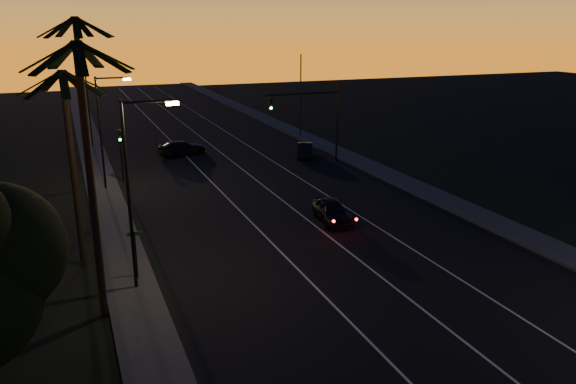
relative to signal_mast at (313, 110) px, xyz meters
name	(u,v)px	position (x,y,z in m)	size (l,w,h in m)	color
road	(278,203)	(-7.14, -9.99, -4.78)	(20.00, 170.00, 0.01)	black
sidewalk_left	(113,222)	(-18.34, -9.99, -4.70)	(2.40, 170.00, 0.16)	#363533
sidewalk_right	(414,186)	(4.06, -9.99, -4.70)	(2.40, 170.00, 0.16)	#363533
lane_stripe_left	(237,208)	(-10.14, -9.99, -4.76)	(0.12, 160.00, 0.01)	silver
lane_stripe_mid	(285,202)	(-6.64, -9.99, -4.76)	(0.12, 160.00, 0.01)	silver
lane_stripe_right	(330,197)	(-3.14, -9.99, -4.76)	(0.12, 160.00, 0.01)	silver
palm_near	(88,156)	(-19.74, -21.99, 2.29)	(4.25, 4.16, 11.53)	black
palm_mid	(71,148)	(-20.34, -15.99, 1.47)	(4.25, 4.16, 10.03)	black
palm_far	(84,104)	(-19.34, -9.99, 2.83)	(4.25, 4.16, 12.53)	black
streetlight_left_near	(134,181)	(-17.84, -19.99, 0.54)	(2.55, 0.26, 9.00)	black
streetlight_left_far	(104,124)	(-17.82, -1.99, 0.28)	(2.55, 0.26, 8.50)	black
street_sign	(136,249)	(-17.94, -18.99, -3.13)	(0.70, 0.06, 2.60)	black
signal_mast	(313,110)	(0.00, 0.00, 0.00)	(7.10, 0.41, 7.00)	black
signal_post	(120,146)	(-16.64, -0.01, -1.89)	(0.28, 0.37, 4.20)	black
far_pole_left	(88,103)	(-18.14, 15.01, -0.28)	(0.14, 0.14, 9.00)	black
far_pole_right	(301,96)	(3.86, 12.01, -0.28)	(0.14, 0.14, 9.00)	black
lead_car	(332,211)	(-5.33, -14.80, -4.06)	(2.25, 4.85, 1.43)	black
right_car	(305,150)	(0.28, 2.45, -4.12)	(2.88, 4.14, 1.29)	black
cross_car	(182,148)	(-10.36, 7.48, -4.08)	(5.16, 3.35, 1.39)	black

